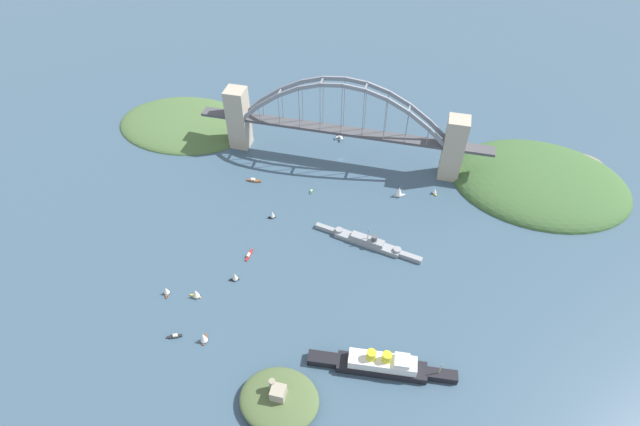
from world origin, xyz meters
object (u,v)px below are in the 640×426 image
at_px(ocean_liner, 381,365).
at_px(small_boat_0, 166,291).
at_px(small_boat_2, 235,276).
at_px(small_boat_4, 435,191).
at_px(harbor_arch_bridge, 342,131).
at_px(small_boat_3, 272,214).
at_px(small_boat_9, 196,293).
at_px(small_boat_10, 254,180).
at_px(small_boat_7, 312,191).
at_px(small_boat_8, 399,191).
at_px(naval_cruiser, 368,242).
at_px(seaplane_taxiing_near_bridge, 340,137).
at_px(small_boat_6, 175,336).
at_px(fort_island_mid_harbor, 279,399).
at_px(small_boat_1, 203,337).
at_px(small_boat_5, 249,255).

relative_size(ocean_liner, small_boat_0, 12.75).
bearing_deg(small_boat_2, small_boat_4, -136.09).
bearing_deg(ocean_liner, harbor_arch_bridge, -71.38).
height_order(harbor_arch_bridge, small_boat_3, harbor_arch_bridge).
height_order(small_boat_9, small_boat_10, small_boat_9).
xyz_separation_m(small_boat_7, small_boat_9, (48.97, 120.99, 3.27)).
xyz_separation_m(ocean_liner, small_boat_8, (8.93, -155.73, -0.42)).
distance_m(small_boat_3, small_boat_7, 42.94).
height_order(naval_cruiser, small_boat_7, naval_cruiser).
bearing_deg(ocean_liner, seaplane_taxiing_near_bridge, -72.07).
bearing_deg(small_boat_2, small_boat_6, 67.89).
relative_size(fort_island_mid_harbor, small_boat_10, 3.67).
distance_m(ocean_liner, small_boat_0, 150.30).
height_order(seaplane_taxiing_near_bridge, small_boat_2, small_boat_2).
xyz_separation_m(seaplane_taxiing_near_bridge, small_boat_9, (56.58, 198.78, 1.77)).
bearing_deg(naval_cruiser, small_boat_1, 50.61).
height_order(small_boat_1, small_boat_9, small_boat_1).
bearing_deg(harbor_arch_bridge, small_boat_9, 69.38).
distance_m(fort_island_mid_harbor, small_boat_10, 195.57).
distance_m(small_boat_1, small_boat_10, 153.80).
relative_size(small_boat_3, small_boat_9, 0.89).
xyz_separation_m(ocean_liner, small_boat_0, (148.81, -20.96, -2.20)).
relative_size(small_boat_0, small_boat_3, 0.94).
height_order(small_boat_5, small_boat_10, small_boat_10).
xyz_separation_m(harbor_arch_bridge, small_boat_10, (65.35, 46.79, -29.61)).
xyz_separation_m(ocean_liner, small_boat_9, (128.39, -23.20, -1.53)).
bearing_deg(harbor_arch_bridge, naval_cruiser, 113.14).
bearing_deg(small_boat_2, small_boat_9, 44.39).
xyz_separation_m(small_boat_2, small_boat_4, (-127.36, -122.61, -0.72)).
xyz_separation_m(harbor_arch_bridge, small_boat_3, (36.80, 84.72, -27.09)).
relative_size(naval_cruiser, small_boat_0, 11.85).
relative_size(small_boat_7, small_boat_8, 0.67).
distance_m(ocean_liner, small_boat_4, 166.76).
height_order(small_boat_4, small_boat_7, small_boat_4).
distance_m(small_boat_2, small_boat_5, 23.27).
bearing_deg(small_boat_10, naval_cruiser, 155.56).
xyz_separation_m(naval_cruiser, small_boat_2, (83.95, 54.28, 0.89)).
relative_size(small_boat_5, small_boat_9, 1.41).
bearing_deg(harbor_arch_bridge, small_boat_8, 146.83).
bearing_deg(fort_island_mid_harbor, small_boat_5, -61.77).
bearing_deg(small_boat_2, small_boat_0, 28.48).
bearing_deg(small_boat_3, small_boat_8, -152.51).
xyz_separation_m(harbor_arch_bridge, ocean_liner, (-64.77, 192.23, -25.09)).
distance_m(small_boat_9, small_boat_10, 122.29).
xyz_separation_m(small_boat_0, small_boat_3, (-47.24, -86.56, 0.20)).
distance_m(small_boat_6, small_boat_7, 160.68).
relative_size(small_boat_1, small_boat_4, 1.53).
distance_m(harbor_arch_bridge, small_boat_10, 85.65).
height_order(small_boat_1, small_boat_4, small_boat_1).
relative_size(small_boat_5, small_boat_10, 0.96).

